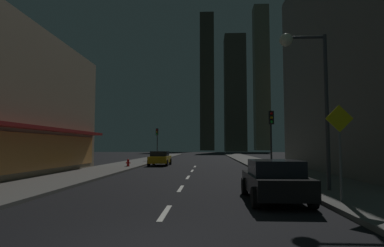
% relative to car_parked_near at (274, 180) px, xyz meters
% --- Properties ---
extents(ground_plane, '(78.00, 136.00, 0.10)m').
position_rel_car_parked_near_xyz_m(ground_plane, '(-3.60, 26.68, -0.79)').
color(ground_plane, black).
extents(sidewalk_right, '(4.00, 76.00, 0.15)m').
position_rel_car_parked_near_xyz_m(sidewalk_right, '(3.40, 26.68, -0.67)').
color(sidewalk_right, '#605E59').
rests_on(sidewalk_right, ground).
extents(sidewalk_left, '(4.00, 76.00, 0.15)m').
position_rel_car_parked_near_xyz_m(sidewalk_left, '(-10.60, 26.68, -0.67)').
color(sidewalk_left, '#605E59').
rests_on(sidewalk_left, ground).
extents(lane_marking_center, '(0.16, 28.20, 0.01)m').
position_rel_car_parked_near_xyz_m(lane_marking_center, '(-3.60, 5.68, -0.73)').
color(lane_marking_center, silver).
rests_on(lane_marking_center, ground).
extents(skyscraper_distant_tall, '(6.71, 8.40, 66.15)m').
position_rel_car_parked_near_xyz_m(skyscraper_distant_tall, '(-2.72, 137.73, 32.33)').
color(skyscraper_distant_tall, '#312F25').
rests_on(skyscraper_distant_tall, ground).
extents(skyscraper_distant_mid, '(7.83, 8.91, 43.50)m').
position_rel_car_parked_near_xyz_m(skyscraper_distant_mid, '(7.83, 105.60, 21.01)').
color(skyscraper_distant_mid, '#3B382C').
rests_on(skyscraper_distant_mid, ground).
extents(skyscraper_distant_short, '(7.40, 7.78, 72.78)m').
position_rel_car_parked_near_xyz_m(skyscraper_distant_short, '(24.54, 144.65, 35.65)').
color(skyscraper_distant_short, '#615C49').
rests_on(skyscraper_distant_short, ground).
extents(skyscraper_distant_slender, '(8.32, 8.22, 46.14)m').
position_rel_car_parked_near_xyz_m(skyscraper_distant_slender, '(38.01, 125.83, 22.33)').
color(skyscraper_distant_slender, '#504C3C').
rests_on(skyscraper_distant_slender, ground).
extents(car_parked_near, '(1.98, 4.24, 1.45)m').
position_rel_car_parked_near_xyz_m(car_parked_near, '(0.00, 0.00, 0.00)').
color(car_parked_near, black).
rests_on(car_parked_near, ground).
extents(car_parked_far, '(1.98, 4.24, 1.45)m').
position_rel_car_parked_near_xyz_m(car_parked_far, '(-7.20, 20.16, 0.00)').
color(car_parked_far, gold).
rests_on(car_parked_far, ground).
extents(fire_hydrant_far_left, '(0.42, 0.30, 0.65)m').
position_rel_car_parked_near_xyz_m(fire_hydrant_far_left, '(-9.50, 16.46, -0.29)').
color(fire_hydrant_far_left, red).
rests_on(fire_hydrant_far_left, sidewalk_left).
extents(traffic_light_near_right, '(0.32, 0.48, 4.20)m').
position_rel_car_parked_near_xyz_m(traffic_light_near_right, '(1.90, 9.84, 2.45)').
color(traffic_light_near_right, '#2D2D2D').
rests_on(traffic_light_near_right, sidewalk_right).
extents(traffic_light_far_left, '(0.32, 0.48, 4.20)m').
position_rel_car_parked_near_xyz_m(traffic_light_far_left, '(-9.10, 29.85, 2.45)').
color(traffic_light_far_left, '#2D2D2D').
rests_on(traffic_light_far_left, sidewalk_left).
extents(street_lamp_right, '(1.96, 0.56, 6.58)m').
position_rel_car_parked_near_xyz_m(street_lamp_right, '(1.78, 1.87, 4.33)').
color(street_lamp_right, '#38383D').
rests_on(street_lamp_right, sidewalk_right).
extents(pedestrian_crossing_sign, '(0.91, 0.08, 3.15)m').
position_rel_car_parked_near_xyz_m(pedestrian_crossing_sign, '(2.00, -0.77, 1.28)').
color(pedestrian_crossing_sign, slate).
rests_on(pedestrian_crossing_sign, sidewalk_right).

